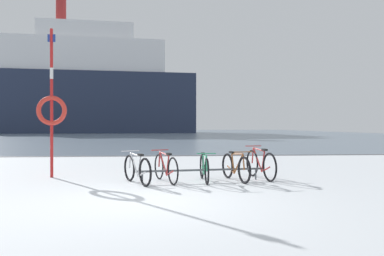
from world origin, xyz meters
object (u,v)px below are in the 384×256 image
bicycle_3 (235,167)px  ferry_ship (91,88)px  bicycle_2 (204,168)px  rescue_post (52,107)px  bicycle_0 (137,169)px  bicycle_1 (166,168)px  bicycle_4 (260,164)px

bicycle_3 → ferry_ship: size_ratio=0.04×
bicycle_2 → rescue_post: size_ratio=0.41×
bicycle_0 → rescue_post: rescue_post is taller
bicycle_0 → bicycle_1: bearing=17.2°
bicycle_2 → bicycle_4: bicycle_4 is taller
bicycle_4 → rescue_post: rescue_post is taller
rescue_post → ferry_ship: 64.43m
bicycle_4 → bicycle_1: bearing=-171.7°
ferry_ship → bicycle_4: bearing=-75.1°
bicycle_2 → ferry_ship: 66.45m
bicycle_4 → bicycle_3: bearing=-157.3°
bicycle_2 → rescue_post: (-4.00, 1.04, 1.54)m
bicycle_3 → bicycle_0: bearing=-173.6°
bicycle_0 → bicycle_1: size_ratio=0.94×
bicycle_0 → bicycle_4: (3.15, 0.57, 0.03)m
bicycle_3 → ferry_ship: ferry_ship is taller
bicycle_2 → bicycle_4: size_ratio=0.95×
bicycle_2 → bicycle_4: (1.51, 0.35, 0.04)m
bicycle_1 → bicycle_2: bearing=0.6°
rescue_post → bicycle_0: bearing=-28.1°
bicycle_4 → ferry_ship: size_ratio=0.04×
bicycle_2 → bicycle_4: bearing=13.1°
bicycle_2 → rescue_post: 4.41m
bicycle_1 → bicycle_4: 2.49m
bicycle_1 → bicycle_3: size_ratio=0.98×
bicycle_0 → bicycle_4: bicycle_4 is taller
bicycle_2 → bicycle_3: (0.80, 0.05, 0.01)m
bicycle_1 → bicycle_3: bearing=2.0°
bicycle_4 → rescue_post: 5.75m
bicycle_2 → ferry_ship: ferry_ship is taller
bicycle_1 → bicycle_2: bicycle_1 is taller
bicycle_2 → bicycle_4: 1.55m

